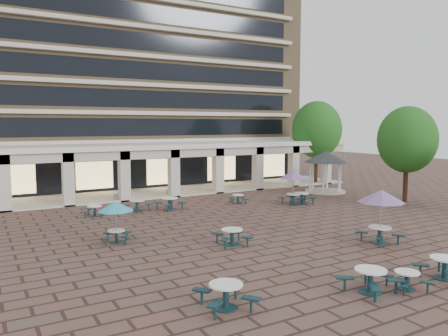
{
  "coord_description": "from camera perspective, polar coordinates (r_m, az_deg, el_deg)",
  "views": [
    {
      "loc": [
        -12.15,
        -21.11,
        5.99
      ],
      "look_at": [
        1.59,
        3.0,
        3.25
      ],
      "focal_mm": 35.0,
      "sensor_mm": 36.0,
      "label": 1
    }
  ],
  "objects": [
    {
      "name": "ground",
      "position": [
        25.08,
        0.25,
        -8.19
      ],
      "size": [
        120.0,
        120.0,
        0.0
      ],
      "primitive_type": "plane",
      "color": "brown",
      "rests_on": "ground"
    },
    {
      "name": "apartment_building",
      "position": [
        48.59,
        -15.33,
        13.26
      ],
      "size": [
        40.0,
        15.5,
        25.2
      ],
      "color": "#937952",
      "rests_on": "ground"
    },
    {
      "name": "retail_arcade",
      "position": [
        38.03,
        -10.95,
        1.02
      ],
      "size": [
        42.0,
        6.6,
        4.4
      ],
      "color": "white",
      "rests_on": "ground"
    },
    {
      "name": "picnic_table_0",
      "position": [
        14.81,
        0.25,
        -16.1
      ],
      "size": [
        2.07,
        2.07,
        0.85
      ],
      "rotation": [
        0.0,
        0.0,
        -0.13
      ],
      "color": "#13353A",
      "rests_on": "ground"
    },
    {
      "name": "picnic_table_1",
      "position": [
        17.73,
        22.78,
        -13.19
      ],
      "size": [
        1.75,
        1.75,
        0.67
      ],
      "rotation": [
        0.0,
        0.0,
        -0.25
      ],
      "color": "#13353A",
      "rests_on": "ground"
    },
    {
      "name": "picnic_table_2",
      "position": [
        16.95,
        18.58,
        -13.53
      ],
      "size": [
        2.1,
        2.1,
        0.86
      ],
      "rotation": [
        0.0,
        0.0,
        0.13
      ],
      "color": "#13353A",
      "rests_on": "ground"
    },
    {
      "name": "picnic_table_3",
      "position": [
        19.45,
        26.89,
        -11.37
      ],
      "size": [
        1.94,
        1.94,
        0.85
      ],
      "rotation": [
        0.0,
        0.0,
        0.03
      ],
      "color": "#13353A",
      "rests_on": "ground"
    },
    {
      "name": "picnic_table_4",
      "position": [
        22.84,
        -13.95,
        -5.07
      ],
      "size": [
        1.85,
        1.85,
        2.13
      ],
      "rotation": [
        0.0,
        0.0,
        -0.36
      ],
      "color": "#13353A",
      "rests_on": "ground"
    },
    {
      "name": "picnic_table_5",
      "position": [
        22.11,
        1.06,
        -8.79
      ],
      "size": [
        2.03,
        2.03,
        0.81
      ],
      "rotation": [
        0.0,
        0.0,
        -0.18
      ],
      "color": "#13353A",
      "rests_on": "ground"
    },
    {
      "name": "picnic_table_6",
      "position": [
        23.39,
        19.82,
        -3.73
      ],
      "size": [
        2.37,
        2.37,
        2.73
      ],
      "rotation": [
        0.0,
        0.0,
        -0.09
      ],
      "color": "#13353A",
      "rests_on": "ground"
    },
    {
      "name": "picnic_table_8",
      "position": [
        30.07,
        -16.53,
        -5.28
      ],
      "size": [
        1.94,
        1.94,
        0.71
      ],
      "rotation": [
        0.0,
        0.0,
        -0.43
      ],
      "color": "#13353A",
      "rests_on": "ground"
    },
    {
      "name": "picnic_table_9",
      "position": [
        31.28,
        -7.1,
        -4.49
      ],
      "size": [
        2.22,
        2.22,
        0.86
      ],
      "rotation": [
        0.0,
        0.0,
        0.24
      ],
      "color": "#13353A",
      "rests_on": "ground"
    },
    {
      "name": "picnic_table_10",
      "position": [
        33.9,
        10.13,
        -3.77
      ],
      "size": [
        2.12,
        2.12,
        0.84
      ],
      "rotation": [
        0.0,
        0.0,
        -0.18
      ],
      "color": "#13353A",
      "rests_on": "ground"
    },
    {
      "name": "picnic_table_11",
      "position": [
        33.4,
        9.06,
        -1.03
      ],
      "size": [
        2.2,
        2.2,
        2.54
      ],
      "rotation": [
        0.0,
        0.0,
        0.02
      ],
      "color": "#13353A",
      "rests_on": "ground"
    },
    {
      "name": "picnic_table_12",
      "position": [
        31.15,
        -11.29,
        -4.7
      ],
      "size": [
        2.13,
        2.13,
        0.77
      ],
      "rotation": [
        0.0,
        0.0,
        0.43
      ],
      "color": "#13353A",
      "rests_on": "ground"
    },
    {
      "name": "picnic_table_13",
      "position": [
        33.58,
        1.84,
        -3.95
      ],
      "size": [
        1.8,
        1.8,
        0.67
      ],
      "rotation": [
        0.0,
        0.0,
        -0.35
      ],
      "color": "#13353A",
      "rests_on": "ground"
    },
    {
      "name": "gazebo",
      "position": [
        39.84,
        13.15,
        0.84
      ],
      "size": [
        3.94,
        3.94,
        3.67
      ],
      "rotation": [
        0.0,
        0.0,
        -0.33
      ],
      "color": "beige",
      "rests_on": "ground"
    },
    {
      "name": "tree_east_a",
      "position": [
        36.51,
        22.81,
        3.43
      ],
      "size": [
        4.47,
        4.47,
        7.45
      ],
      "color": "#3B2417",
      "rests_on": "ground"
    },
    {
      "name": "tree_east_c",
      "position": [
        45.64,
        12.02,
        4.9
      ],
      "size": [
        5.06,
        5.06,
        8.43
      ],
      "color": "#3B2417",
      "rests_on": "ground"
    },
    {
      "name": "planter_left",
      "position": [
        35.89,
        -12.99,
        -3.21
      ],
      "size": [
        1.5,
        0.78,
        1.33
      ],
      "color": "#969791",
      "rests_on": "ground"
    },
    {
      "name": "planter_right",
      "position": [
        37.45,
        -6.31,
        -2.95
      ],
      "size": [
        1.5,
        0.66,
        1.15
      ],
      "color": "#969791",
      "rests_on": "ground"
    }
  ]
}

